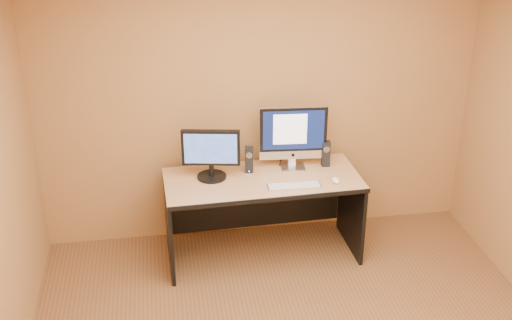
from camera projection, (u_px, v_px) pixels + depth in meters
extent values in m
plane|color=white|center=(319.00, 5.00, 3.46)|extent=(4.00, 4.00, 0.00)
cube|color=silver|center=(294.00, 186.00, 5.43)|extent=(0.46, 0.13, 0.02)
ellipsoid|color=white|center=(336.00, 180.00, 5.51)|extent=(0.06, 0.11, 0.04)
cylinder|color=black|center=(295.00, 161.00, 5.88)|extent=(0.13, 0.20, 0.01)
cylinder|color=black|center=(281.00, 161.00, 5.88)|extent=(0.06, 0.19, 0.01)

